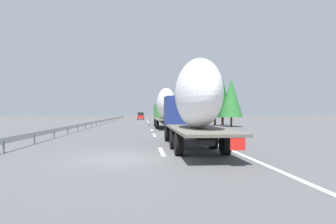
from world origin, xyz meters
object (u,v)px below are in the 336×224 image
at_px(car_blue_sedan, 141,115).
at_px(road_sign, 175,112).
at_px(car_red_compact, 141,116).
at_px(truck_trailing, 194,102).
at_px(truck_lead, 165,106).

relative_size(car_blue_sedan, road_sign, 1.55).
bearing_deg(road_sign, car_red_compact, 15.36).
distance_m(truck_trailing, road_sign, 38.52).
height_order(truck_trailing, road_sign, truck_trailing).
distance_m(truck_trailing, car_blue_sedan, 79.42).
bearing_deg(truck_lead, truck_trailing, -180.00).
xyz_separation_m(truck_lead, truck_trailing, (-21.13, -0.00, -0.18)).
distance_m(truck_lead, truck_trailing, 21.13).
height_order(truck_lead, car_red_compact, truck_lead).
bearing_deg(road_sign, truck_lead, 169.82).
relative_size(truck_lead, car_blue_sedan, 2.87).
height_order(car_blue_sedan, road_sign, road_sign).
xyz_separation_m(truck_trailing, road_sign, (38.39, -3.10, -0.51)).
xyz_separation_m(truck_lead, car_blue_sedan, (58.20, 3.57, -1.78)).
height_order(truck_lead, truck_trailing, truck_lead).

